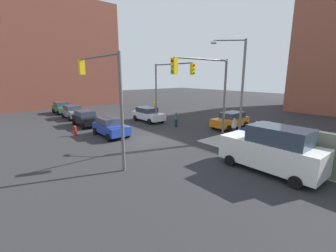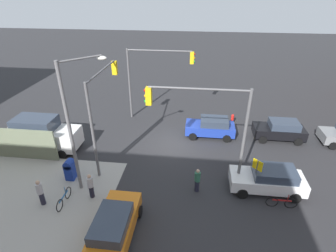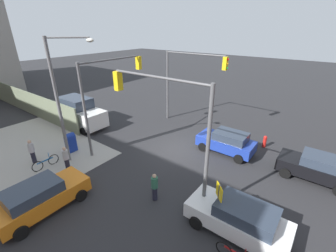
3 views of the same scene
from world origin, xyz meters
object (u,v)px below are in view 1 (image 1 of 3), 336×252
sedan_white (148,114)px  pedestrian_waiting (268,131)px  hatchback_green (62,108)px  coupe_gray (73,112)px  traffic_signal_nw_corner (169,82)px  traffic_signal_ne_corner (207,85)px  pedestrian_crossing (234,127)px  mailbox_blue (245,136)px  bicycle_leaning_on_fence (252,135)px  bicycle_at_crosswalk (155,116)px  coupe_orange (231,120)px  fire_hydrant (75,131)px  pedestrian_walking_north (176,119)px  sedan_blue (110,127)px  sedan_black (86,118)px  traffic_signal_se_corner (102,86)px  van_white_delivery (272,150)px  street_lamp_corner (238,83)px

sedan_white → pedestrian_waiting: 13.39m
hatchback_green → coupe_gray: bearing=-0.2°
traffic_signal_nw_corner → traffic_signal_ne_corner: size_ratio=1.00×
pedestrian_crossing → mailbox_blue: bearing=38.9°
bicycle_leaning_on_fence → bicycle_at_crosswalk: size_ratio=1.00×
mailbox_blue → coupe_gray: coupe_gray is taller
mailbox_blue → coupe_orange: coupe_orange is taller
fire_hydrant → coupe_gray: size_ratio=0.22×
hatchback_green → pedestrian_walking_north: hatchback_green is taller
sedan_blue → sedan_white: size_ratio=0.91×
fire_hydrant → sedan_black: 4.24m
traffic_signal_ne_corner → bicycle_at_crosswalk: size_ratio=3.71×
coupe_orange → hatchback_green: size_ratio=1.11×
traffic_signal_ne_corner → mailbox_blue: (1.70, 2.64, -3.88)m
pedestrian_crossing → pedestrian_walking_north: size_ratio=1.03×
coupe_orange → bicycle_at_crosswalk: (-8.76, -3.17, -0.50)m
bicycle_at_crosswalk → mailbox_blue: bearing=-4.4°
traffic_signal_se_corner → traffic_signal_ne_corner: bearing=71.6°
van_white_delivery → pedestrian_crossing: 7.36m
street_lamp_corner → mailbox_blue: (1.26, -0.53, -3.94)m
sedan_white → van_white_delivery: bearing=-9.9°
sedan_white → coupe_gray: bearing=-140.4°
sedan_white → sedan_blue: bearing=-62.4°
traffic_signal_nw_corner → bicycle_leaning_on_fence: (7.88, 2.70, -4.30)m
sedan_black → mailbox_blue: bearing=25.1°
mailbox_blue → coupe_orange: bearing=135.5°
traffic_signal_ne_corner → pedestrian_waiting: bearing=65.5°
fire_hydrant → hatchback_green: hatchback_green is taller
hatchback_green → bicycle_leaning_on_fence: 26.01m
pedestrian_crossing → bicycle_at_crosswalk: bearing=-101.7°
sedan_black → coupe_gray: same height
coupe_gray → pedestrian_crossing: (18.03, 8.13, 0.02)m
coupe_orange → pedestrian_crossing: bearing=-50.0°
sedan_black → pedestrian_crossing: 15.28m
coupe_gray → pedestrian_waiting: 22.52m
sedan_black → traffic_signal_nw_corner: bearing=45.6°
street_lamp_corner → fire_hydrant: bearing=-135.6°
mailbox_blue → pedestrian_waiting: 2.48m
bicycle_leaning_on_fence → bicycle_at_crosswalk: bearing=-174.5°
hatchback_green → street_lamp_corner: bearing=16.7°
traffic_signal_nw_corner → van_white_delivery: 12.87m
coupe_orange → sedan_black: (-10.51, -11.08, -0.00)m
van_white_delivery → pedestrian_walking_north: bearing=164.0°
traffic_signal_se_corner → mailbox_blue: bearing=67.3°
mailbox_blue → coupe_gray: bearing=-161.7°
hatchback_green → sedan_blue: bearing=-0.5°
pedestrian_crossing → bicycle_leaning_on_fence: 1.65m
sedan_white → sedan_black: size_ratio=1.10×
pedestrian_walking_north → mailbox_blue: bearing=35.4°
mailbox_blue → van_white_delivery: bearing=-41.3°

